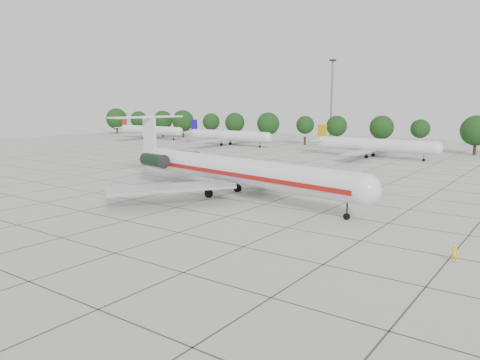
{
  "coord_description": "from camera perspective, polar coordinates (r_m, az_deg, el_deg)",
  "views": [
    {
      "loc": [
        31.7,
        -41.41,
        13.12
      ],
      "look_at": [
        -1.49,
        4.69,
        3.5
      ],
      "focal_mm": 35.0,
      "sensor_mm": 36.0,
      "label": 1
    }
  ],
  "objects": [
    {
      "name": "ground_crew",
      "position": [
        42.62,
        24.65,
        -8.14
      ],
      "size": [
        0.59,
        0.42,
        1.54
      ],
      "primitive_type": "imported",
      "rotation": [
        0.0,
        0.0,
        3.24
      ],
      "color": "yellow",
      "rests_on": "ground"
    },
    {
      "name": "apron_joints",
      "position": [
        66.02,
        6.29,
        -1.9
      ],
      "size": [
        170.0,
        170.0,
        0.02
      ],
      "primitive_type": "cube",
      "color": "#383838",
      "rests_on": "ground"
    },
    {
      "name": "bg_airliner_b",
      "position": [
        139.76,
        -1.48,
        5.42
      ],
      "size": [
        28.24,
        27.2,
        7.4
      ],
      "color": "silver",
      "rests_on": "ground"
    },
    {
      "name": "bg_airliner_a",
      "position": [
        168.37,
        -10.94,
        5.96
      ],
      "size": [
        28.24,
        27.2,
        7.4
      ],
      "color": "silver",
      "rests_on": "ground"
    },
    {
      "name": "tree_line",
      "position": [
        133.83,
        16.89,
        6.14
      ],
      "size": [
        249.86,
        8.44,
        10.22
      ],
      "color": "#332114",
      "rests_on": "ground"
    },
    {
      "name": "ground",
      "position": [
        53.77,
        -1.64,
        -4.51
      ],
      "size": [
        260.0,
        260.0,
        0.0
      ],
      "primitive_type": "plane",
      "color": "#B8B8B0",
      "rests_on": "ground"
    },
    {
      "name": "main_airliner",
      "position": [
        65.47,
        -1.64,
        1.4
      ],
      "size": [
        45.28,
        35.35,
        10.69
      ],
      "rotation": [
        0.0,
        0.0,
        -0.17
      ],
      "color": "silver",
      "rests_on": "ground"
    },
    {
      "name": "floodlight_mast",
      "position": [
        146.99,
        11.1,
        9.89
      ],
      "size": [
        1.6,
        1.6,
        25.45
      ],
      "color": "slate",
      "rests_on": "ground"
    },
    {
      "name": "bg_airliner_c",
      "position": [
        113.61,
        15.98,
        4.09
      ],
      "size": [
        28.24,
        27.2,
        7.4
      ],
      "color": "silver",
      "rests_on": "ground"
    }
  ]
}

